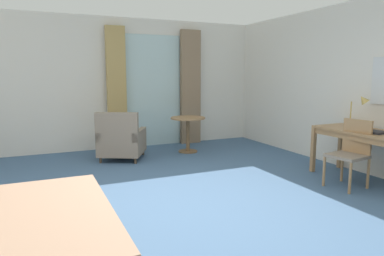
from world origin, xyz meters
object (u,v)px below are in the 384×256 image
Objects in this scene: closed_book at (374,132)px; armchair_by_window at (121,141)px; desk_lamp at (360,105)px; writing_desk at (367,137)px; desk_chair at (351,150)px; round_cafe_table at (188,126)px.

closed_book is 4.01m from armchair_by_window.
desk_lamp is 0.53m from closed_book.
writing_desk is at bearing 56.71° from closed_book.
desk_chair is at bearing -48.39° from armchair_by_window.
round_cafe_table is at bearing 111.63° from desk_chair.
desk_chair is 3.72m from armchair_by_window.
closed_book is (0.29, -0.09, 0.24)m from desk_chair.
desk_lamp reaches higher than closed_book.
desk_lamp is (0.46, 0.29, 0.57)m from desk_chair.
armchair_by_window is 1.52× the size of round_cafe_table.
desk_chair is at bearing 153.60° from closed_book.
writing_desk is 0.40m from desk_chair.
desk_chair is 3.08× the size of closed_book.
round_cafe_table is at bearing 118.29° from writing_desk.
closed_book is at bearing -112.94° from desk_lamp.
writing_desk is 5.02× the size of closed_book.
armchair_by_window reaches higher than round_cafe_table.
closed_book is at bearing -64.22° from round_cafe_table.
armchair_by_window is at bearing 131.61° from desk_chair.
desk_lamp is at bearing -58.32° from round_cafe_table.
writing_desk is 2.85× the size of desk_lamp.
writing_desk is 3.93m from armchair_by_window.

